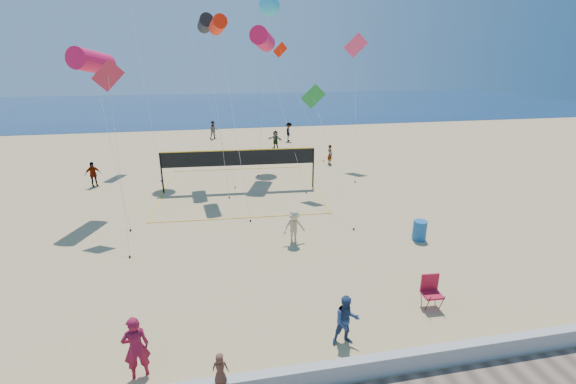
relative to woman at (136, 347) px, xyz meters
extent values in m
plane|color=tan|center=(3.53, 1.80, -0.94)|extent=(120.00, 120.00, 0.00)
cube|color=navy|center=(3.53, 63.80, -0.92)|extent=(140.00, 50.00, 0.03)
cube|color=#B1B1AC|center=(3.53, -1.20, -0.64)|extent=(32.00, 0.30, 0.60)
imported|color=maroon|center=(0.00, 0.00, 0.00)|extent=(0.78, 0.61, 1.88)
imported|color=brown|center=(2.17, -1.25, 0.08)|extent=(0.44, 0.33, 0.83)
imported|color=navy|center=(5.91, 0.14, -0.13)|extent=(0.81, 0.64, 1.62)
imported|color=tan|center=(5.76, 7.02, -0.12)|extent=(1.14, 0.78, 1.63)
imported|color=gray|center=(-5.71, 17.80, -0.09)|extent=(1.07, 0.82, 1.70)
imported|color=gray|center=(8.12, 26.85, -0.08)|extent=(1.53, 1.41, 1.71)
imported|color=gray|center=(11.54, 20.35, -0.14)|extent=(0.48, 0.64, 1.59)
imported|color=gray|center=(2.40, 32.72, 0.00)|extent=(1.03, 0.87, 1.88)
imported|color=gray|center=(10.05, 30.05, 0.03)|extent=(0.94, 1.36, 1.93)
cube|color=#AB132B|center=(9.39, 1.26, -0.42)|extent=(0.66, 0.61, 0.07)
cube|color=#AB132B|center=(9.40, 1.51, -0.08)|extent=(0.63, 0.10, 0.63)
cylinder|color=black|center=(9.12, 1.04, -0.65)|extent=(0.04, 0.32, 0.82)
cylinder|color=black|center=(9.15, 1.50, -0.65)|extent=(0.04, 0.32, 0.82)
cylinder|color=black|center=(9.62, 1.01, -0.65)|extent=(0.04, 0.32, 0.82)
cylinder|color=black|center=(9.65, 1.47, -0.65)|extent=(0.04, 0.32, 0.82)
cylinder|color=#17579B|center=(11.67, 6.21, -0.46)|extent=(0.79, 0.79, 0.95)
cylinder|color=black|center=(-1.01, 15.57, 0.36)|extent=(0.10, 0.10, 2.61)
cylinder|color=black|center=(8.75, 15.04, 0.36)|extent=(0.10, 0.10, 2.61)
cube|color=black|center=(3.87, 15.30, 1.18)|extent=(9.76, 0.55, 0.98)
cube|color=yellow|center=(3.87, 15.30, 1.70)|extent=(9.76, 0.56, 0.06)
cube|color=yellow|center=(3.60, 10.43, -0.93)|extent=(9.96, 0.59, 0.02)
cube|color=yellow|center=(4.13, 20.18, -0.93)|extent=(9.96, 0.59, 0.02)
cylinder|color=#D51148|center=(-3.54, 13.55, 7.08)|extent=(1.94, 2.88, 1.45)
cylinder|color=silver|center=(-2.77, 11.68, 3.10)|extent=(1.55, 3.75, 7.98)
cylinder|color=black|center=(-2.01, 9.81, -0.89)|extent=(0.08, 0.08, 0.10)
cylinder|color=black|center=(2.30, 18.81, 9.38)|extent=(1.10, 2.17, 1.14)
cylinder|color=silver|center=(2.69, 16.27, 4.25)|extent=(0.80, 5.09, 10.28)
cylinder|color=black|center=(3.08, 13.73, -0.89)|extent=(0.08, 0.08, 0.10)
cylinder|color=#FF1F05|center=(3.03, 16.16, 9.11)|extent=(1.10, 2.10, 1.10)
cylinder|color=silver|center=(3.52, 13.00, 4.11)|extent=(0.99, 6.32, 10.00)
cylinder|color=black|center=(4.00, 9.85, -0.89)|extent=(0.08, 0.08, 0.10)
cube|color=#C02439|center=(-2.31, 11.22, 6.47)|extent=(1.54, 0.22, 1.52)
cylinder|color=silver|center=(-1.92, 9.08, 2.79)|extent=(0.81, 4.28, 7.37)
cylinder|color=black|center=(-1.52, 6.95, -0.89)|extent=(0.08, 0.08, 0.10)
cube|color=#208D32|center=(8.46, 14.35, 5.05)|extent=(1.41, 0.68, 1.53)
cylinder|color=silver|center=(8.74, 11.08, 2.08)|extent=(0.56, 6.55, 5.95)
cylinder|color=black|center=(9.01, 7.81, -0.89)|extent=(0.08, 0.08, 0.10)
cube|color=#F83B6A|center=(13.46, 20.94, 8.17)|extent=(1.68, 0.83, 1.84)
cylinder|color=silver|center=(12.65, 18.09, 3.64)|extent=(1.64, 5.71, 9.07)
cylinder|color=black|center=(11.84, 15.24, -0.89)|extent=(0.08, 0.08, 0.10)
cylinder|color=silver|center=(1.95, 18.44, 5.83)|extent=(3.23, 5.74, 13.43)
cylinder|color=black|center=(3.56, 15.58, -0.89)|extent=(0.08, 0.08, 0.10)
sphere|color=#2ABFEA|center=(7.12, 22.83, 11.02)|extent=(1.62, 1.62, 1.59)
cylinder|color=silver|center=(6.25, 20.44, 5.07)|extent=(1.77, 4.81, 11.92)
cylinder|color=black|center=(5.37, 18.04, -0.89)|extent=(0.08, 0.08, 0.10)
cylinder|color=silver|center=(-2.41, 21.70, 6.00)|extent=(1.98, 7.34, 13.79)
cylinder|color=black|center=(-1.43, 18.04, -0.89)|extent=(0.08, 0.08, 0.10)
cube|color=#FF1F05|center=(8.67, 27.03, 7.95)|extent=(1.38, 0.25, 1.37)
cylinder|color=silver|center=(9.97, 24.12, 3.53)|extent=(2.62, 5.85, 8.84)
cylinder|color=black|center=(11.27, 21.20, -0.89)|extent=(0.08, 0.08, 0.10)
cylinder|color=#D51148|center=(6.09, 19.27, 8.48)|extent=(2.13, 3.19, 1.61)
cylinder|color=silver|center=(7.03, 16.48, 3.79)|extent=(1.88, 5.59, 9.37)
cylinder|color=black|center=(7.96, 13.69, -0.89)|extent=(0.08, 0.08, 0.10)
camera|label=1|loc=(2.38, -8.88, 7.24)|focal=24.00mm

